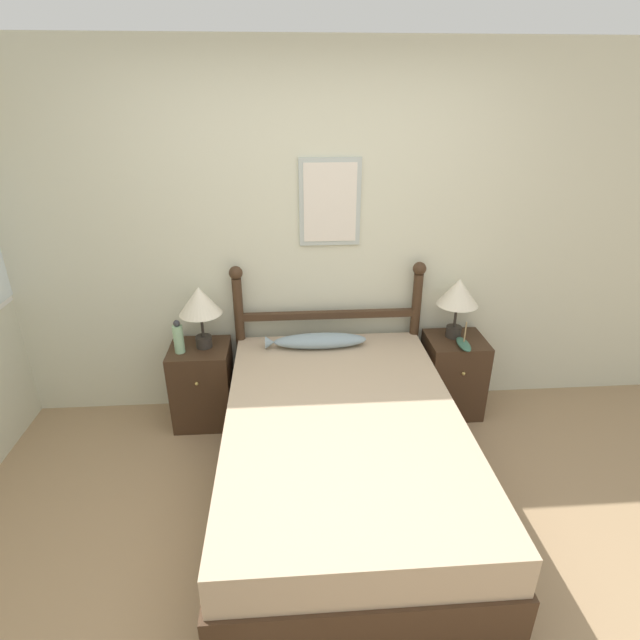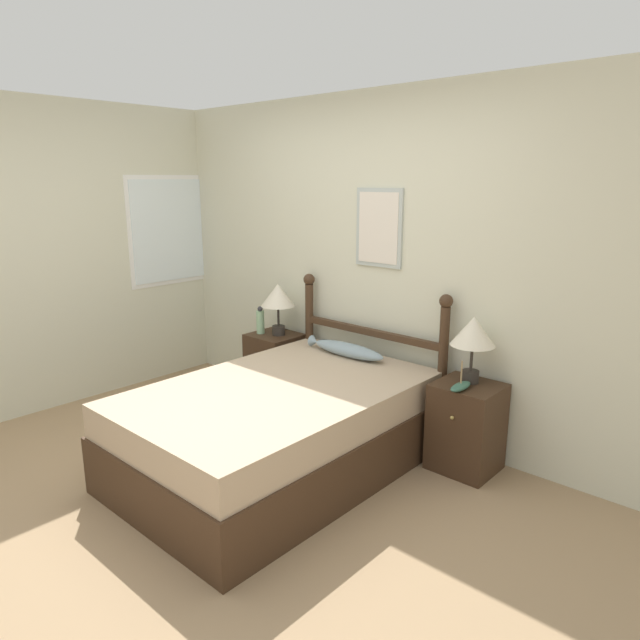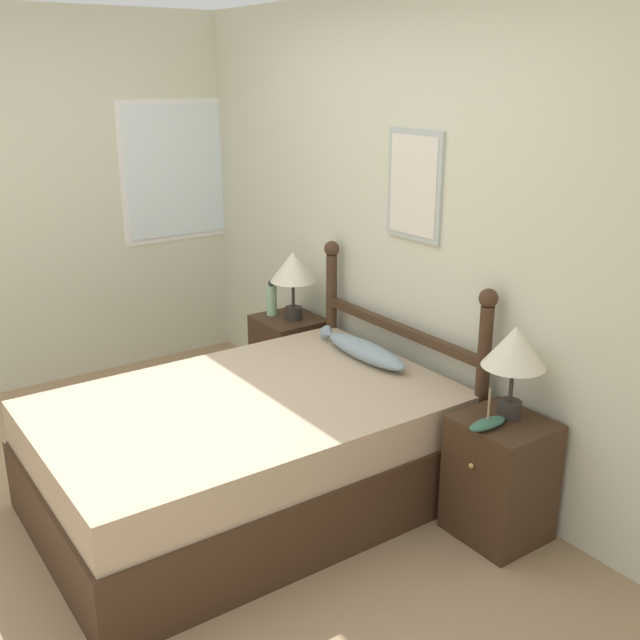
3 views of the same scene
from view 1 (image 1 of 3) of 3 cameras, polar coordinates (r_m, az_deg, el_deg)
name	(u,v)px [view 1 (image 1 of 3)]	position (r m, az deg, el deg)	size (l,w,h in m)	color
ground_plane	(333,590)	(2.79, 1.49, -28.48)	(16.00, 16.00, 0.00)	#9E7F5B
wall_back	(312,242)	(3.53, -0.98, 8.94)	(6.40, 0.08, 2.55)	beige
bed	(343,457)	(3.02, 2.60, -15.35)	(1.36, 2.05, 0.59)	#3D2819
headboard	(328,329)	(3.66, 0.96, -1.07)	(1.38, 0.10, 1.15)	#3D2819
nightstand_left	(203,384)	(3.74, -13.25, -7.17)	(0.41, 0.41, 0.60)	#3D2819
nightstand_right	(452,375)	(3.89, 14.90, -6.08)	(0.41, 0.41, 0.60)	#3D2819
table_lamp_left	(200,303)	(3.46, -13.58, 1.90)	(0.29, 0.29, 0.45)	#2D2823
table_lamp_right	(458,294)	(3.65, 15.51, 2.84)	(0.29, 0.29, 0.45)	#2D2823
bottle	(178,338)	(3.52, -15.87, -1.97)	(0.07, 0.07, 0.24)	#99C699
model_boat	(464,344)	(3.64, 16.09, -2.66)	(0.08, 0.22, 0.19)	#386651
fish_pillow	(318,341)	(3.50, -0.25, -2.40)	(0.71, 0.16, 0.10)	#8499A3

